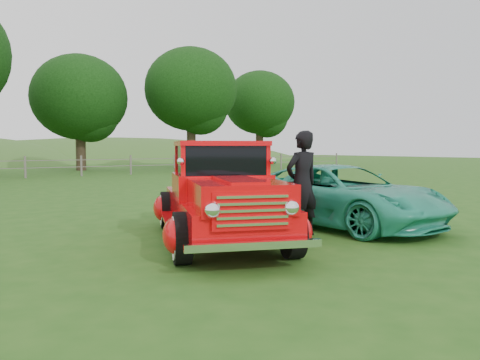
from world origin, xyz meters
TOP-DOWN VIEW (x-y plane):
  - ground at (0.00, 0.00)m, footprint 140.00×140.00m
  - fence_line at (0.00, 22.00)m, footprint 48.00×0.12m
  - tree_near_east at (5.00, 29.00)m, footprint 6.80×6.80m
  - tree_mid_east at (13.00, 27.00)m, footprint 7.20×7.20m
  - tree_far_east at (22.00, 30.00)m, footprint 6.60×6.60m
  - red_pickup at (-0.44, 1.54)m, footprint 3.52×5.28m
  - teal_sedan at (2.57, 1.47)m, footprint 2.39×4.78m
  - man at (1.11, 1.11)m, footprint 0.73×0.48m

SIDE VIEW (x-z plane):
  - ground at x=0.00m, z-range 0.00..0.00m
  - fence_line at x=0.00m, z-range 0.00..1.20m
  - teal_sedan at x=2.57m, z-range 0.00..1.30m
  - red_pickup at x=-0.44m, z-range -0.09..1.69m
  - man at x=1.11m, z-range 0.00..1.99m
  - tree_near_east at x=5.00m, z-range 1.08..9.41m
  - tree_far_east at x=22.00m, z-range 1.43..10.29m
  - tree_mid_east at x=13.00m, z-range 1.45..10.89m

